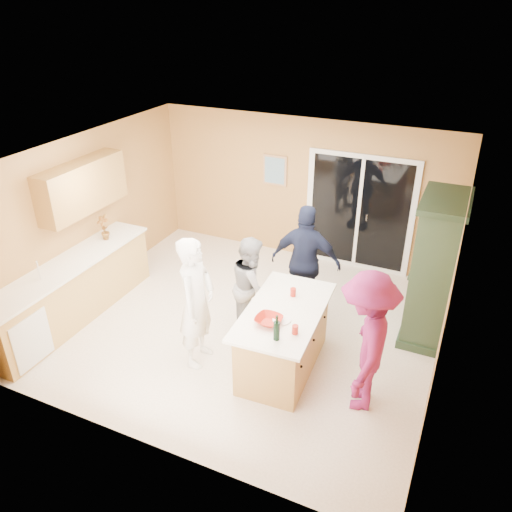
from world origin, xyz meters
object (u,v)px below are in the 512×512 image
at_px(woman_white, 197,303).
at_px(woman_grey, 252,286).
at_px(kitchen_island, 283,340).
at_px(woman_magenta, 366,342).
at_px(green_hutch, 433,271).
at_px(woman_navy, 306,262).

xyz_separation_m(woman_white, woman_grey, (0.37, 0.91, -0.16)).
bearing_deg(woman_white, kitchen_island, -78.59).
bearing_deg(woman_magenta, green_hutch, 155.47).
bearing_deg(kitchen_island, green_hutch, 41.41).
distance_m(kitchen_island, woman_grey, 0.99).
height_order(kitchen_island, woman_grey, woman_grey).
height_order(woman_white, woman_navy, woman_white).
xyz_separation_m(green_hutch, woman_grey, (-2.33, -0.97, -0.28)).
xyz_separation_m(green_hutch, woman_magenta, (-0.51, -1.79, -0.13)).
distance_m(green_hutch, woman_white, 3.29).
relative_size(kitchen_island, woman_navy, 0.99).
height_order(woman_white, woman_grey, woman_white).
bearing_deg(green_hutch, woman_grey, -157.30).
height_order(green_hutch, woman_white, green_hutch).
height_order(woman_grey, woman_navy, woman_navy).
distance_m(woman_white, woman_grey, 1.00).
relative_size(green_hutch, woman_magenta, 1.18).
bearing_deg(green_hutch, woman_navy, -172.08).
height_order(green_hutch, woman_grey, green_hutch).
bearing_deg(green_hutch, kitchen_island, -135.79).
height_order(kitchen_island, woman_white, woman_white).
xyz_separation_m(woman_grey, woman_navy, (0.55, 0.73, 0.14)).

